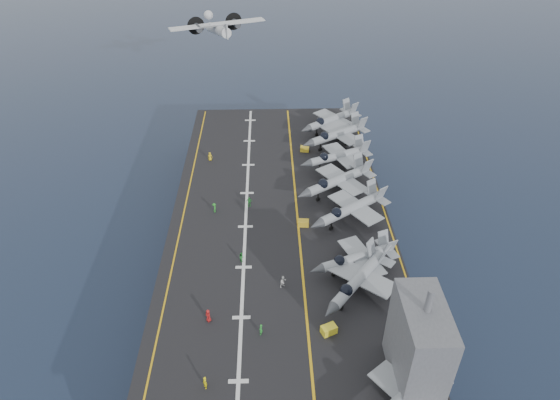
{
  "coord_description": "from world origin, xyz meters",
  "views": [
    {
      "loc": [
        -1.96,
        -66.4,
        63.55
      ],
      "look_at": [
        0.0,
        4.0,
        13.0
      ],
      "focal_mm": 32.0,
      "sensor_mm": 36.0,
      "label": 1
    }
  ],
  "objects_px": {
    "tow_cart_a": "(329,330)",
    "island_superstructure": "(420,337)",
    "fighter_jet_0": "(403,397)",
    "transport_plane": "(218,30)"
  },
  "relations": [
    {
      "from": "island_superstructure",
      "to": "fighter_jet_0",
      "type": "height_order",
      "value": "island_superstructure"
    },
    {
      "from": "fighter_jet_0",
      "to": "tow_cart_a",
      "type": "height_order",
      "value": "fighter_jet_0"
    },
    {
      "from": "transport_plane",
      "to": "tow_cart_a",
      "type": "bearing_deg",
      "value": -76.9
    },
    {
      "from": "fighter_jet_0",
      "to": "tow_cart_a",
      "type": "bearing_deg",
      "value": 121.92
    },
    {
      "from": "tow_cart_a",
      "to": "island_superstructure",
      "type": "bearing_deg",
      "value": -37.48
    },
    {
      "from": "island_superstructure",
      "to": "tow_cart_a",
      "type": "height_order",
      "value": "island_superstructure"
    },
    {
      "from": "island_superstructure",
      "to": "transport_plane",
      "type": "bearing_deg",
      "value": 107.46
    },
    {
      "from": "fighter_jet_0",
      "to": "tow_cart_a",
      "type": "xyz_separation_m",
      "value": [
        -7.07,
        11.34,
        -1.85
      ]
    },
    {
      "from": "tow_cart_a",
      "to": "transport_plane",
      "type": "height_order",
      "value": "transport_plane"
    },
    {
      "from": "tow_cart_a",
      "to": "transport_plane",
      "type": "distance_m",
      "value": 89.11
    }
  ]
}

